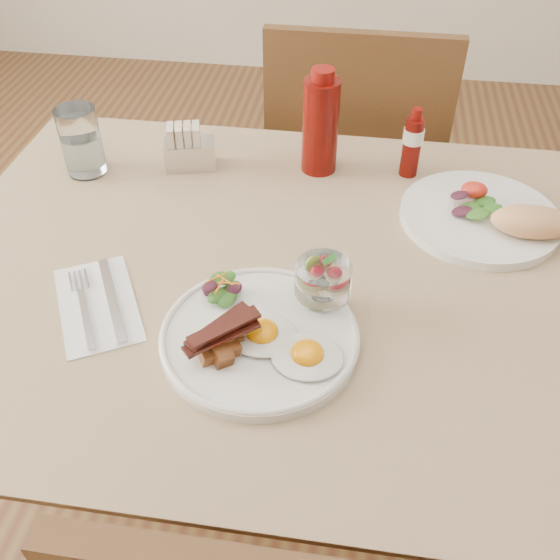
{
  "coord_description": "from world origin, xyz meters",
  "views": [
    {
      "loc": [
        0.02,
        -0.75,
        1.4
      ],
      "look_at": [
        -0.08,
        -0.11,
        0.82
      ],
      "focal_mm": 40.0,
      "sensor_mm": 36.0,
      "label": 1
    }
  ],
  "objects": [
    {
      "name": "table",
      "position": [
        0.0,
        0.0,
        0.66
      ],
      "size": [
        1.33,
        0.88,
        0.75
      ],
      "color": "brown",
      "rests_on": "ground"
    },
    {
      "name": "chair_far",
      "position": [
        0.0,
        0.66,
        0.52
      ],
      "size": [
        0.42,
        0.42,
        0.93
      ],
      "color": "brown",
      "rests_on": "ground"
    },
    {
      "name": "main_plate",
      "position": [
        -0.1,
        -0.17,
        0.76
      ],
      "size": [
        0.28,
        0.28,
        0.02
      ],
      "primitive_type": "cylinder",
      "color": "silver",
      "rests_on": "table"
    },
    {
      "name": "fried_eggs",
      "position": [
        -0.06,
        -0.19,
        0.78
      ],
      "size": [
        0.18,
        0.13,
        0.03
      ],
      "rotation": [
        0.0,
        0.0,
        0.21
      ],
      "color": "silver",
      "rests_on": "main_plate"
    },
    {
      "name": "bacon_potato_pile",
      "position": [
        -0.14,
        -0.21,
        0.79
      ],
      "size": [
        0.1,
        0.09,
        0.05
      ],
      "rotation": [
        0.0,
        0.0,
        0.3
      ],
      "color": "brown",
      "rests_on": "main_plate"
    },
    {
      "name": "side_salad",
      "position": [
        -0.16,
        -0.1,
        0.78
      ],
      "size": [
        0.07,
        0.06,
        0.03
      ],
      "rotation": [
        0.0,
        0.0,
        0.33
      ],
      "color": "#225215",
      "rests_on": "main_plate"
    },
    {
      "name": "fruit_cup",
      "position": [
        -0.02,
        -0.09,
        0.81
      ],
      "size": [
        0.08,
        0.08,
        0.08
      ],
      "rotation": [
        0.0,
        0.0,
        0.34
      ],
      "color": "white",
      "rests_on": "main_plate"
    },
    {
      "name": "second_plate",
      "position": [
        0.25,
        0.16,
        0.77
      ],
      "size": [
        0.28,
        0.27,
        0.07
      ],
      "rotation": [
        0.0,
        0.0,
        -0.13
      ],
      "color": "silver",
      "rests_on": "table"
    },
    {
      "name": "ketchup_bottle",
      "position": [
        -0.06,
        0.3,
        0.85
      ],
      "size": [
        0.09,
        0.09,
        0.2
      ],
      "rotation": [
        0.0,
        0.0,
        -0.39
      ],
      "color": "#530804",
      "rests_on": "table"
    },
    {
      "name": "hot_sauce_bottle",
      "position": [
        0.11,
        0.31,
        0.82
      ],
      "size": [
        0.04,
        0.04,
        0.14
      ],
      "rotation": [
        0.0,
        0.0,
        -0.04
      ],
      "color": "#530804",
      "rests_on": "table"
    },
    {
      "name": "sugar_caddy",
      "position": [
        -0.31,
        0.27,
        0.79
      ],
      "size": [
        0.11,
        0.08,
        0.09
      ],
      "rotation": [
        0.0,
        0.0,
        0.26
      ],
      "color": "silver",
      "rests_on": "table"
    },
    {
      "name": "water_glass",
      "position": [
        -0.5,
        0.23,
        0.81
      ],
      "size": [
        0.08,
        0.08,
        0.13
      ],
      "color": "white",
      "rests_on": "table"
    },
    {
      "name": "napkin_cutlery",
      "position": [
        -0.35,
        -0.13,
        0.75
      ],
      "size": [
        0.19,
        0.23,
        0.01
      ],
      "rotation": [
        0.0,
        0.0,
        0.5
      ],
      "color": "silver",
      "rests_on": "table"
    }
  ]
}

